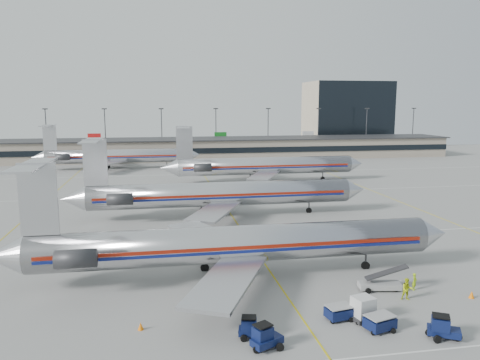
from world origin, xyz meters
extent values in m
plane|color=gray|center=(0.00, 0.00, 0.00)|extent=(260.00, 260.00, 0.00)
cube|color=silver|center=(0.00, 10.00, 0.01)|extent=(160.00, 0.15, 0.02)
cube|color=gray|center=(0.00, 98.00, 3.00)|extent=(160.00, 16.00, 6.00)
cube|color=black|center=(0.00, 89.90, 3.20)|extent=(160.00, 0.20, 1.60)
cube|color=#2D2D30|center=(0.00, 98.00, 6.10)|extent=(162.00, 17.00, 0.30)
cylinder|color=#38383D|center=(-45.00, 112.00, 7.50)|extent=(0.30, 0.30, 15.00)
cube|color=#2D2D30|center=(-45.00, 112.00, 15.10)|extent=(1.60, 0.40, 0.35)
cylinder|color=#38383D|center=(-27.00, 112.00, 7.50)|extent=(0.30, 0.30, 15.00)
cube|color=#2D2D30|center=(-27.00, 112.00, 15.10)|extent=(1.60, 0.40, 0.35)
cylinder|color=#38383D|center=(-9.00, 112.00, 7.50)|extent=(0.30, 0.30, 15.00)
cube|color=#2D2D30|center=(-9.00, 112.00, 15.10)|extent=(1.60, 0.40, 0.35)
cylinder|color=#38383D|center=(9.00, 112.00, 7.50)|extent=(0.30, 0.30, 15.00)
cube|color=#2D2D30|center=(9.00, 112.00, 15.10)|extent=(1.60, 0.40, 0.35)
cylinder|color=#38383D|center=(27.00, 112.00, 7.50)|extent=(0.30, 0.30, 15.00)
cube|color=#2D2D30|center=(27.00, 112.00, 15.10)|extent=(1.60, 0.40, 0.35)
cylinder|color=#38383D|center=(45.00, 112.00, 7.50)|extent=(0.30, 0.30, 15.00)
cube|color=#2D2D30|center=(45.00, 112.00, 15.10)|extent=(1.60, 0.40, 0.35)
cylinder|color=#38383D|center=(63.00, 112.00, 7.50)|extent=(0.30, 0.30, 15.00)
cube|color=#2D2D30|center=(63.00, 112.00, 15.10)|extent=(1.60, 0.40, 0.35)
cylinder|color=#38383D|center=(81.00, 112.00, 7.50)|extent=(0.30, 0.30, 15.00)
cube|color=#2D2D30|center=(81.00, 112.00, 15.10)|extent=(1.60, 0.40, 0.35)
cube|color=tan|center=(62.00, 128.00, 12.50)|extent=(30.00, 20.00, 25.00)
cylinder|color=silver|center=(-3.55, -2.25, 3.32)|extent=(37.95, 3.51, 3.51)
cone|color=silver|center=(16.94, -2.25, 3.32)|extent=(3.04, 3.51, 3.51)
cone|color=#BCBCC1|center=(-24.23, -2.25, 3.32)|extent=(3.42, 3.51, 3.51)
cube|color=maroon|center=(-3.55, -4.02, 3.46)|extent=(36.05, 0.05, 0.33)
cube|color=navy|center=(-3.55, -4.02, 3.08)|extent=(36.05, 0.05, 0.27)
cube|color=#BCBCC1|center=(-5.44, 4.39, 2.37)|extent=(8.82, 12.86, 0.30)
cube|color=#BCBCC1|center=(-5.44, -8.89, 2.37)|extent=(8.82, 12.86, 0.30)
cube|color=#BCBCC1|center=(-21.10, -2.25, 8.30)|extent=(3.23, 0.24, 6.45)
cube|color=#BCBCC1|center=(-21.38, -2.25, 11.34)|extent=(2.28, 9.96, 0.17)
cylinder|color=#2D2D30|center=(-17.78, 0.45, 3.60)|extent=(3.42, 1.61, 1.61)
cylinder|color=#2D2D30|center=(-17.78, -4.95, 3.60)|extent=(3.42, 1.61, 1.61)
cylinder|color=#2D2D30|center=(9.74, -2.25, 0.78)|extent=(0.19, 0.19, 1.57)
cylinder|color=#2D2D30|center=(-6.39, -4.53, 0.78)|extent=(0.19, 0.19, 1.57)
cylinder|color=#2D2D30|center=(-6.39, 0.03, 0.78)|extent=(0.19, 0.19, 1.57)
cylinder|color=black|center=(9.74, -2.25, 0.33)|extent=(0.85, 0.28, 0.85)
cylinder|color=silver|center=(-1.47, 22.67, 3.38)|extent=(38.60, 3.57, 3.57)
cone|color=silver|center=(19.38, 22.67, 3.38)|extent=(3.09, 3.57, 3.57)
cone|color=#BCBCC1|center=(-22.50, 22.67, 3.38)|extent=(3.47, 3.57, 3.57)
cube|color=maroon|center=(-1.47, 20.87, 3.52)|extent=(36.67, 0.05, 0.34)
cube|color=navy|center=(-1.47, 20.87, 3.14)|extent=(36.67, 0.05, 0.27)
cube|color=#BCBCC1|center=(-3.40, 29.42, 2.41)|extent=(8.97, 13.08, 0.31)
cube|color=#BCBCC1|center=(-3.40, 15.91, 2.41)|extent=(8.97, 13.08, 0.31)
cube|color=#BCBCC1|center=(-19.32, 22.67, 8.44)|extent=(3.28, 0.24, 6.56)
cube|color=#BCBCC1|center=(-19.61, 22.67, 11.53)|extent=(2.32, 10.13, 0.17)
cylinder|color=#2D2D30|center=(-15.94, 25.42, 3.67)|extent=(3.47, 1.64, 1.64)
cylinder|color=#2D2D30|center=(-15.94, 19.92, 3.67)|extent=(3.47, 1.64, 1.64)
cylinder|color=#2D2D30|center=(12.04, 22.67, 0.80)|extent=(0.19, 0.19, 1.59)
cylinder|color=#2D2D30|center=(-4.36, 20.35, 0.80)|extent=(0.19, 0.19, 1.59)
cylinder|color=#2D2D30|center=(-4.36, 24.98, 0.80)|extent=(0.19, 0.19, 1.59)
cylinder|color=black|center=(12.04, 22.67, 0.34)|extent=(0.87, 0.29, 0.87)
cylinder|color=silver|center=(12.22, 52.35, 3.47)|extent=(37.66, 3.67, 3.67)
cone|color=silver|center=(32.63, 52.35, 3.47)|extent=(3.17, 3.67, 3.67)
cone|color=#BCBCC1|center=(-8.40, 52.35, 3.47)|extent=(3.57, 3.67, 3.67)
cube|color=maroon|center=(12.22, 50.51, 3.62)|extent=(35.78, 0.05, 0.35)
cube|color=navy|center=(12.22, 50.51, 3.22)|extent=(35.78, 0.05, 0.28)
cube|color=#BCBCC1|center=(10.24, 59.29, 2.48)|extent=(9.22, 13.44, 0.32)
cube|color=#BCBCC1|center=(10.24, 45.42, 2.48)|extent=(9.22, 13.44, 0.32)
cube|color=#BCBCC1|center=(-5.13, 52.35, 8.67)|extent=(3.37, 0.25, 6.74)
cube|color=#BCBCC1|center=(-5.42, 52.35, 11.84)|extent=(2.38, 10.41, 0.18)
cylinder|color=#2D2D30|center=(-1.66, 55.18, 3.77)|extent=(3.57, 1.68, 1.68)
cylinder|color=#2D2D30|center=(-1.66, 49.53, 3.77)|extent=(3.57, 1.68, 1.68)
cylinder|color=#2D2D30|center=(25.10, 52.35, 0.82)|extent=(0.20, 0.20, 1.64)
cylinder|color=#2D2D30|center=(9.24, 49.97, 0.82)|extent=(0.20, 0.20, 1.64)
cylinder|color=#2D2D30|center=(9.24, 54.73, 0.82)|extent=(0.20, 0.20, 1.64)
cylinder|color=black|center=(25.10, 52.35, 0.35)|extent=(0.89, 0.30, 0.89)
cylinder|color=silver|center=(-20.56, 78.90, 3.31)|extent=(35.89, 3.49, 3.49)
cone|color=silver|center=(-1.10, 78.90, 3.31)|extent=(3.02, 3.49, 3.49)
cone|color=#BCBCC1|center=(-40.21, 78.90, 3.31)|extent=(3.40, 3.49, 3.49)
cube|color=maroon|center=(-20.56, 77.14, 3.45)|extent=(34.10, 0.05, 0.33)
cube|color=navy|center=(-20.56, 77.14, 3.07)|extent=(34.10, 0.05, 0.26)
cube|color=#BCBCC1|center=(-22.45, 85.51, 2.36)|extent=(8.78, 12.81, 0.30)
cube|color=#BCBCC1|center=(-22.45, 72.29, 2.36)|extent=(8.78, 12.81, 0.30)
cube|color=#BCBCC1|center=(-37.09, 78.90, 8.26)|extent=(3.21, 0.24, 6.42)
cube|color=#BCBCC1|center=(-37.37, 78.90, 11.29)|extent=(2.27, 9.92, 0.17)
cylinder|color=#2D2D30|center=(-33.78, 81.59, 3.59)|extent=(3.40, 1.61, 1.61)
cylinder|color=#2D2D30|center=(-33.78, 76.21, 3.59)|extent=(3.40, 1.61, 1.61)
cylinder|color=#2D2D30|center=(-8.28, 78.90, 0.78)|extent=(0.19, 0.19, 1.56)
cylinder|color=#2D2D30|center=(-23.39, 76.64, 0.78)|extent=(0.19, 0.19, 1.56)
cylinder|color=#2D2D30|center=(-23.39, 81.17, 0.78)|extent=(0.19, 0.19, 1.56)
cylinder|color=black|center=(-8.28, 78.90, 0.33)|extent=(0.85, 0.28, 0.85)
cube|color=#0B143C|center=(-3.76, -15.78, 0.55)|extent=(2.44, 1.95, 0.50)
cube|color=#0B143C|center=(-4.06, -15.78, 1.14)|extent=(1.51, 1.42, 0.89)
cube|color=black|center=(-4.06, -15.78, 1.74)|extent=(1.44, 1.35, 0.08)
cylinder|color=black|center=(-2.97, -15.28, 0.28)|extent=(0.56, 0.18, 0.56)
cylinder|color=black|center=(-2.97, -16.27, 0.28)|extent=(0.56, 0.18, 0.56)
cylinder|color=black|center=(-4.56, -15.28, 0.28)|extent=(0.56, 0.18, 0.56)
cylinder|color=black|center=(-4.56, -16.27, 0.28)|extent=(0.56, 0.18, 0.56)
cube|color=#0B143C|center=(-4.42, -14.15, 0.50)|extent=(2.17, 1.41, 0.45)
cube|color=#0B143C|center=(-4.69, -14.15, 1.04)|extent=(1.26, 1.13, 0.82)
cube|color=black|center=(-4.69, -14.15, 1.59)|extent=(1.21, 1.07, 0.07)
cylinder|color=black|center=(-3.69, -13.70, 0.25)|extent=(0.51, 0.16, 0.51)
cylinder|color=black|center=(-3.69, -14.61, 0.25)|extent=(0.51, 0.16, 0.51)
cylinder|color=black|center=(-5.14, -13.70, 0.25)|extent=(0.51, 0.16, 0.51)
cylinder|color=black|center=(-5.14, -14.61, 0.25)|extent=(0.51, 0.16, 0.51)
cube|color=#0B143C|center=(8.93, -16.68, 0.55)|extent=(2.47, 2.04, 0.50)
cube|color=#0B143C|center=(8.63, -16.68, 1.15)|extent=(1.54, 1.46, 0.90)
cube|color=black|center=(8.63, -16.68, 1.76)|extent=(1.47, 1.39, 0.08)
cylinder|color=black|center=(9.74, -16.18, 0.28)|extent=(0.56, 0.18, 0.56)
cylinder|color=black|center=(9.74, -17.18, 0.28)|extent=(0.56, 0.18, 0.56)
cylinder|color=black|center=(8.13, -16.18, 0.28)|extent=(0.56, 0.18, 0.56)
cylinder|color=black|center=(8.13, -17.18, 0.28)|extent=(0.56, 0.18, 0.56)
cube|color=#0B143C|center=(2.76, -12.53, 0.58)|extent=(2.22, 1.72, 0.74)
cube|color=gray|center=(2.76, -12.53, 1.11)|extent=(2.22, 1.72, 0.06)
cylinder|color=black|center=(3.50, -11.95, 0.19)|extent=(0.38, 0.15, 0.38)
cylinder|color=black|center=(3.50, -13.11, 0.19)|extent=(0.38, 0.15, 0.38)
cylinder|color=black|center=(2.02, -11.95, 0.19)|extent=(0.38, 0.15, 0.38)
cylinder|color=black|center=(2.02, -13.11, 0.19)|extent=(0.38, 0.15, 0.38)
cube|color=#0B143C|center=(5.02, -14.74, 0.61)|extent=(2.42, 1.97, 0.77)
cube|color=gray|center=(5.02, -14.74, 1.16)|extent=(2.42, 1.97, 0.07)
cylinder|color=black|center=(5.79, -14.13, 0.20)|extent=(0.40, 0.15, 0.40)
cylinder|color=black|center=(5.79, -15.34, 0.20)|extent=(0.40, 0.15, 0.40)
cylinder|color=black|center=(4.25, -14.13, 0.20)|extent=(0.40, 0.15, 0.40)
cylinder|color=black|center=(4.25, -15.34, 0.20)|extent=(0.40, 0.15, 0.40)
cube|color=#2D2D30|center=(4.50, -12.99, 0.25)|extent=(2.11, 1.89, 0.30)
cube|color=beige|center=(4.50, -12.99, 1.15)|extent=(1.80, 1.72, 1.50)
cylinder|color=black|center=(5.20, -12.39, 0.12)|extent=(0.24, 0.12, 0.24)
cylinder|color=black|center=(5.20, -13.59, 0.12)|extent=(0.24, 0.12, 0.24)
cylinder|color=black|center=(3.80, -12.39, 0.12)|extent=(0.24, 0.12, 0.24)
cylinder|color=black|center=(3.80, -13.59, 0.12)|extent=(0.24, 0.12, 0.24)
cube|color=gray|center=(8.53, -7.67, 0.46)|extent=(3.84, 1.91, 0.51)
cube|color=#2D2D30|center=(9.15, -7.67, 1.63)|extent=(3.83, 1.52, 1.32)
cylinder|color=black|center=(9.86, -7.11, 0.26)|extent=(0.51, 0.16, 0.51)
cylinder|color=black|center=(9.86, -8.23, 0.26)|extent=(0.51, 0.16, 0.51)
cylinder|color=black|center=(7.21, -7.11, 0.26)|extent=(0.51, 0.16, 0.51)
cylinder|color=black|center=(7.21, -8.23, 0.26)|extent=(0.51, 0.16, 0.51)
imported|color=#9DCA13|center=(11.65, -8.16, 0.78)|extent=(0.67, 0.66, 1.56)
imported|color=#B3C612|center=(9.85, -10.03, 0.96)|extent=(1.08, 0.93, 1.91)
cone|color=orange|center=(15.55, -10.68, 0.32)|extent=(0.62, 0.62, 0.64)
cone|color=orange|center=(-12.34, -11.52, 0.29)|extent=(0.46, 0.46, 0.59)
camera|label=1|loc=(-10.80, -44.68, 16.48)|focal=35.00mm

